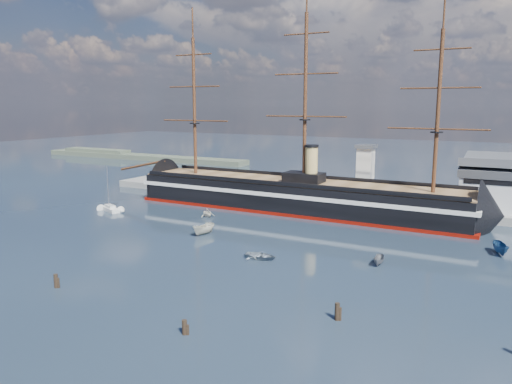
% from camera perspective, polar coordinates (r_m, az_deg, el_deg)
% --- Properties ---
extents(ground, '(600.00, 600.00, 0.00)m').
position_cam_1_polar(ground, '(109.68, 5.85, -4.66)').
color(ground, '#192532').
rests_on(ground, ground).
extents(quay, '(180.00, 18.00, 2.00)m').
position_cam_1_polar(quay, '(140.31, 15.31, -1.71)').
color(quay, slate).
rests_on(quay, ground).
extents(quay_tower, '(5.00, 5.00, 15.00)m').
position_cam_1_polar(quay_tower, '(137.53, 12.37, 2.30)').
color(quay_tower, silver).
rests_on(quay_tower, ground).
extents(shoreline, '(120.00, 10.00, 4.00)m').
position_cam_1_polar(shoreline, '(264.99, -14.53, 4.06)').
color(shoreline, '#3F4C38').
rests_on(shoreline, ground).
extents(warship, '(112.95, 17.08, 53.94)m').
position_cam_1_polar(warship, '(131.81, 3.96, -0.33)').
color(warship, black).
rests_on(warship, ground).
extents(sailboat, '(7.61, 4.89, 11.77)m').
position_cam_1_polar(sailboat, '(136.03, -16.31, -1.81)').
color(sailboat, silver).
rests_on(sailboat, ground).
extents(motorboat_a, '(7.41, 3.68, 2.84)m').
position_cam_1_polar(motorboat_a, '(108.21, -5.98, -4.87)').
color(motorboat_a, beige).
rests_on(motorboat_a, ground).
extents(motorboat_b, '(1.80, 3.81, 1.72)m').
position_cam_1_polar(motorboat_b, '(91.23, 0.53, -7.67)').
color(motorboat_b, slate).
rests_on(motorboat_b, ground).
extents(motorboat_c, '(5.16, 2.27, 2.01)m').
position_cam_1_polar(motorboat_c, '(90.61, 13.85, -8.10)').
color(motorboat_c, slate).
rests_on(motorboat_c, ground).
extents(motorboat_d, '(5.85, 6.99, 2.38)m').
position_cam_1_polar(motorboat_d, '(124.85, -5.56, -2.84)').
color(motorboat_d, white).
rests_on(motorboat_d, ground).
extents(motorboat_f, '(7.34, 4.39, 2.76)m').
position_cam_1_polar(motorboat_f, '(104.37, 26.14, -6.44)').
color(motorboat_f, navy).
rests_on(motorboat_f, ground).
extents(piling_near_left, '(0.64, 0.64, 2.87)m').
position_cam_1_polar(piling_near_left, '(83.62, -21.85, -10.11)').
color(piling_near_left, black).
rests_on(piling_near_left, ground).
extents(piling_near_mid, '(0.64, 0.64, 2.58)m').
position_cam_1_polar(piling_near_mid, '(63.98, -8.15, -15.81)').
color(piling_near_mid, black).
rests_on(piling_near_mid, ground).
extents(piling_near_right, '(0.64, 0.64, 3.05)m').
position_cam_1_polar(piling_near_right, '(67.91, 9.23, -14.25)').
color(piling_near_right, black).
rests_on(piling_near_right, ground).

